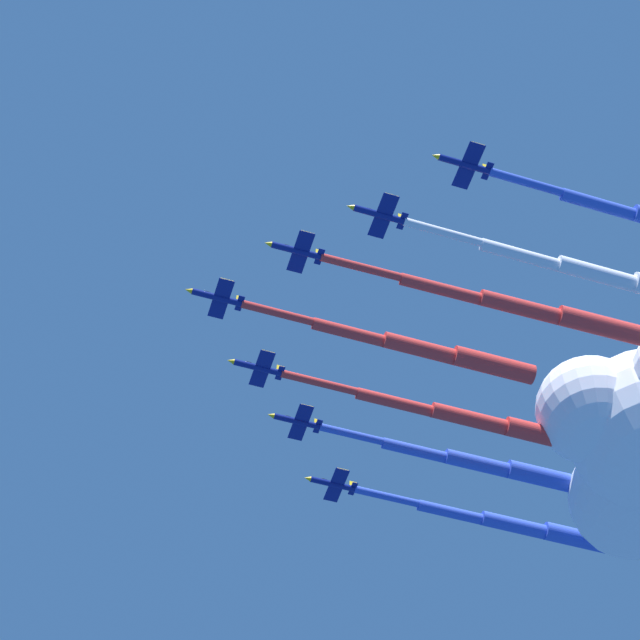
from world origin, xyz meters
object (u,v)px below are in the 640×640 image
Objects in this scene: jet_port_mid at (604,275)px; jet_starboard_outer at (519,526)px; jet_port_inner at (528,309)px; jet_starboard_inner at (477,420)px; jet_lead at (425,349)px; jet_starboard_mid at (482,464)px.

jet_starboard_outer is at bearing 165.66° from jet_port_mid.
jet_starboard_inner is at bearing 175.48° from jet_port_inner.
jet_lead is 17.93m from jet_starboard_inner.
jet_starboard_mid is (-20.83, 21.90, 3.23)m from jet_lead.
jet_starboard_inner is (-23.38, 1.85, -1.96)m from jet_port_inner.
jet_starboard_outer is at bearing 128.13° from jet_starboard_mid.
jet_lead is 46.90m from jet_starboard_outer.
jet_port_inner is at bearing -4.52° from jet_starboard_inner.
jet_starboard_outer is (-56.50, 14.45, 3.21)m from jet_port_mid.
jet_port_inner is at bearing -14.47° from jet_starboard_mid.
jet_port_inner reaches higher than jet_lead.
jet_lead is 0.93× the size of jet_starboard_inner.
jet_starboard_mid is at bearing -51.87° from jet_starboard_outer.
jet_port_mid is at bearing 39.00° from jet_lead.
jet_starboard_inner is 13.37m from jet_starboard_mid.
jet_starboard_mid reaches higher than jet_starboard_outer.
jet_lead is 18.81m from jet_port_inner.
jet_starboard_mid is at bearing 147.25° from jet_starboard_inner.
jet_starboard_mid reaches higher than jet_port_mid.
jet_port_inner is 14.30m from jet_port_mid.
jet_starboard_outer is at bearing 136.47° from jet_starboard_inner.
jet_starboard_mid reaches higher than jet_lead.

